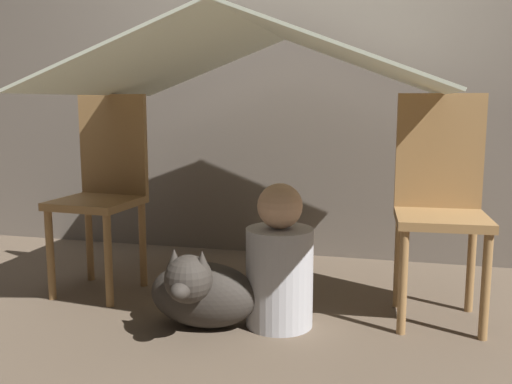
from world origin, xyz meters
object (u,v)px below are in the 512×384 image
Objects in this scene: chair_right at (440,198)px; person_front at (280,265)px; chair_left at (104,185)px; dog at (201,291)px.

person_front is at bearing -160.78° from chair_right.
chair_right is at bearing 4.14° from chair_left.
chair_left is at bearing 164.14° from person_front.
person_front is at bearing -11.72° from chair_left.
chair_left is 1.60× the size of person_front.
chair_left is 1.00× the size of chair_right.
chair_left is 2.11× the size of dog.
chair_right is 1.60× the size of person_front.
chair_left is 1.00m from person_front.
dog is (0.63, -0.39, -0.36)m from chair_left.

